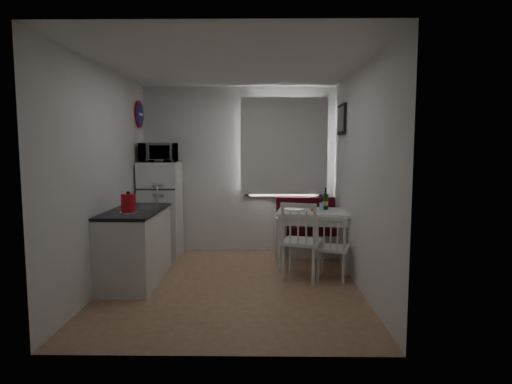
# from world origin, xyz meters

# --- Properties ---
(floor) EXTENTS (3.00, 3.50, 0.02)m
(floor) POSITION_xyz_m (0.00, 0.00, 0.00)
(floor) COLOR #986D51
(floor) RESTS_ON ground
(ceiling) EXTENTS (3.00, 3.50, 0.02)m
(ceiling) POSITION_xyz_m (0.00, 0.00, 2.60)
(ceiling) COLOR white
(ceiling) RESTS_ON wall_back
(wall_back) EXTENTS (3.00, 0.02, 2.60)m
(wall_back) POSITION_xyz_m (0.00, 1.75, 1.30)
(wall_back) COLOR white
(wall_back) RESTS_ON floor
(wall_front) EXTENTS (3.00, 0.02, 2.60)m
(wall_front) POSITION_xyz_m (0.00, -1.75, 1.30)
(wall_front) COLOR white
(wall_front) RESTS_ON floor
(wall_left) EXTENTS (0.02, 3.50, 2.60)m
(wall_left) POSITION_xyz_m (-1.50, 0.00, 1.30)
(wall_left) COLOR white
(wall_left) RESTS_ON floor
(wall_right) EXTENTS (0.02, 3.50, 2.60)m
(wall_right) POSITION_xyz_m (1.50, 0.00, 1.30)
(wall_right) COLOR white
(wall_right) RESTS_ON floor
(window) EXTENTS (1.22, 0.06, 1.47)m
(window) POSITION_xyz_m (0.70, 1.72, 1.62)
(window) COLOR white
(window) RESTS_ON wall_back
(curtain) EXTENTS (1.35, 0.02, 1.50)m
(curtain) POSITION_xyz_m (0.70, 1.65, 1.68)
(curtain) COLOR white
(curtain) RESTS_ON wall_back
(kitchen_counter) EXTENTS (0.62, 1.32, 1.16)m
(kitchen_counter) POSITION_xyz_m (-1.20, 0.16, 0.46)
(kitchen_counter) COLOR white
(kitchen_counter) RESTS_ON floor
(wall_sign) EXTENTS (0.03, 0.40, 0.40)m
(wall_sign) POSITION_xyz_m (-1.47, 1.45, 2.15)
(wall_sign) COLOR #1A1C9C
(wall_sign) RESTS_ON wall_left
(picture_frame) EXTENTS (0.04, 0.52, 0.42)m
(picture_frame) POSITION_xyz_m (1.48, 1.10, 2.05)
(picture_frame) COLOR black
(picture_frame) RESTS_ON wall_right
(bench) EXTENTS (1.23, 0.47, 0.88)m
(bench) POSITION_xyz_m (1.17, 1.51, 0.29)
(bench) COLOR white
(bench) RESTS_ON floor
(dining_table) EXTENTS (1.14, 0.88, 0.79)m
(dining_table) POSITION_xyz_m (1.11, 0.86, 0.70)
(dining_table) COLOR white
(dining_table) RESTS_ON floor
(chair_left) EXTENTS (0.58, 0.57, 0.53)m
(chair_left) POSITION_xyz_m (0.86, 0.18, 0.61)
(chair_left) COLOR white
(chair_left) RESTS_ON floor
(chair_right) EXTENTS (0.48, 0.48, 0.44)m
(chair_right) POSITION_xyz_m (1.25, 0.20, 0.51)
(chair_right) COLOR white
(chair_right) RESTS_ON floor
(fridge) EXTENTS (0.58, 0.58, 1.44)m
(fridge) POSITION_xyz_m (-1.18, 1.40, 0.72)
(fridge) COLOR white
(fridge) RESTS_ON floor
(microwave) EXTENTS (0.51, 0.35, 0.28)m
(microwave) POSITION_xyz_m (-1.18, 1.35, 1.58)
(microwave) COLOR white
(microwave) RESTS_ON fridge
(kettle) EXTENTS (0.19, 0.19, 0.26)m
(kettle) POSITION_xyz_m (-1.15, -0.24, 1.03)
(kettle) COLOR red
(kettle) RESTS_ON kitchen_counter
(wine_bottle) EXTENTS (0.08, 0.08, 0.31)m
(wine_bottle) POSITION_xyz_m (1.25, 0.96, 0.94)
(wine_bottle) COLOR #14401E
(wine_bottle) RESTS_ON dining_table
(drinking_glass_orange) EXTENTS (0.06, 0.06, 0.10)m
(drinking_glass_orange) POSITION_xyz_m (1.06, 0.81, 0.84)
(drinking_glass_orange) COLOR #C36B20
(drinking_glass_orange) RESTS_ON dining_table
(drinking_glass_blue) EXTENTS (0.06, 0.06, 0.10)m
(drinking_glass_blue) POSITION_xyz_m (1.19, 0.91, 0.84)
(drinking_glass_blue) COLOR #92D8F8
(drinking_glass_blue) RESTS_ON dining_table
(plate) EXTENTS (0.27, 0.27, 0.02)m
(plate) POSITION_xyz_m (0.81, 0.88, 0.80)
(plate) COLOR white
(plate) RESTS_ON dining_table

